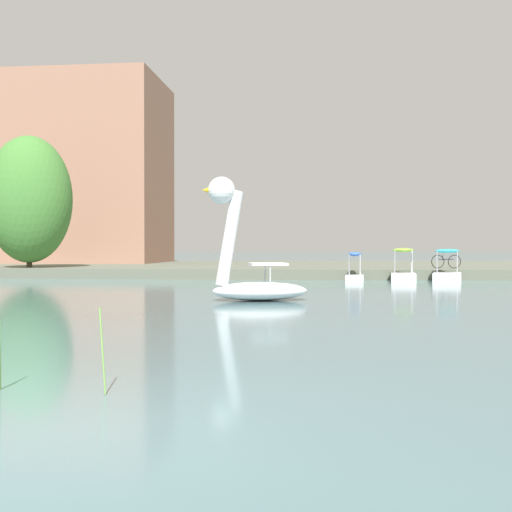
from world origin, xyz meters
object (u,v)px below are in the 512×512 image
(pedal_boat_blue, at_px, (355,273))
(bicycle_parked, at_px, (446,261))
(pedal_boat_lime, at_px, (403,272))
(tree_willow_near_path, at_px, (29,199))
(swan_boat, at_px, (250,267))
(pedal_boat_cyan, at_px, (447,273))

(pedal_boat_blue, height_order, bicycle_parked, pedal_boat_blue)
(pedal_boat_lime, relative_size, tree_willow_near_path, 0.29)
(bicycle_parked, bearing_deg, swan_boat, -122.13)
(bicycle_parked, bearing_deg, pedal_boat_lime, -126.56)
(pedal_boat_blue, xyz_separation_m, pedal_boat_lime, (2.35, -0.22, 0.02))
(swan_boat, bearing_deg, tree_willow_near_path, 131.76)
(pedal_boat_blue, relative_size, tree_willow_near_path, 0.24)
(pedal_boat_blue, relative_size, pedal_boat_cyan, 0.71)
(swan_boat, distance_m, pedal_boat_blue, 12.54)
(swan_boat, xyz_separation_m, pedal_boat_blue, (4.40, 11.72, -0.63))
(swan_boat, relative_size, bicycle_parked, 2.30)
(swan_boat, relative_size, pedal_boat_cyan, 1.55)
(pedal_boat_lime, bearing_deg, swan_boat, -120.43)
(pedal_boat_cyan, distance_m, tree_willow_near_path, 23.54)
(tree_willow_near_path, bearing_deg, pedal_boat_cyan, -9.86)
(pedal_boat_lime, bearing_deg, bicycle_parked, 53.44)
(pedal_boat_lime, bearing_deg, pedal_boat_blue, 174.62)
(pedal_boat_blue, distance_m, tree_willow_near_path, 19.17)
(bicycle_parked, bearing_deg, pedal_boat_blue, -144.28)
(swan_boat, distance_m, bicycle_parked, 18.42)
(bicycle_parked, bearing_deg, pedal_boat_cyan, -102.47)
(pedal_boat_lime, xyz_separation_m, bicycle_parked, (3.04, 4.10, 0.46))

